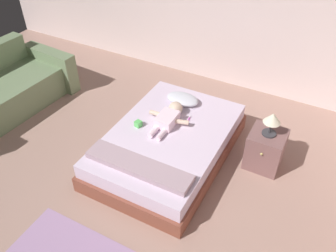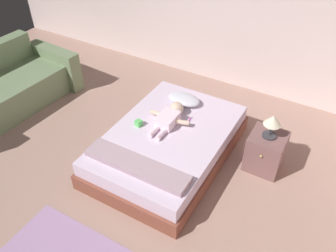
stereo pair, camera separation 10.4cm
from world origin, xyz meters
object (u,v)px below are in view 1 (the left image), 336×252
at_px(nightstand, 265,149).
at_px(toothbrush, 188,120).
at_px(pillow, 183,99).
at_px(baby, 169,117).
at_px(lamp, 272,120).
at_px(toy_block, 138,124).
at_px(bed, 168,145).

bearing_deg(nightstand, toothbrush, -174.12).
height_order(pillow, baby, baby).
bearing_deg(lamp, toy_block, -161.75).
bearing_deg(bed, baby, 114.31).
height_order(bed, lamp, lamp).
bearing_deg(pillow, toothbrush, -52.97).
height_order(nightstand, toy_block, nightstand).
relative_size(pillow, toy_block, 4.93).
height_order(pillow, nightstand, pillow).
relative_size(nightstand, toy_block, 5.42).
bearing_deg(nightstand, lamp, 90.00).
bearing_deg(bed, toy_block, -170.77).
xyz_separation_m(toothbrush, toy_block, (-0.48, -0.37, 0.03)).
relative_size(bed, lamp, 6.86).
xyz_separation_m(bed, lamp, (1.06, 0.41, 0.49)).
relative_size(pillow, baby, 0.67).
bearing_deg(lamp, baby, -169.09).
distance_m(baby, toy_block, 0.38).
distance_m(bed, lamp, 1.24).
height_order(nightstand, lamp, lamp).
distance_m(toothbrush, nightstand, 0.97).
relative_size(bed, toothbrush, 11.90).
distance_m(bed, nightstand, 1.14).
bearing_deg(baby, lamp, 10.91).
relative_size(baby, toothbrush, 3.83).
height_order(baby, toy_block, baby).
bearing_deg(bed, nightstand, 21.19).
bearing_deg(lamp, bed, -158.81).
relative_size(nightstand, lamp, 1.63).
bearing_deg(toy_block, nightstand, 18.25).
bearing_deg(lamp, toothbrush, -174.11).
xyz_separation_m(baby, nightstand, (1.15, 0.22, -0.21)).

